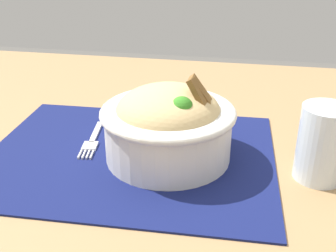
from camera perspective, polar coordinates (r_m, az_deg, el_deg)
The scene contains 5 objects.
table at distance 0.67m, azimuth -5.47°, elevation -8.14°, with size 1.09×0.99×0.72m.
placemat at distance 0.63m, azimuth -5.19°, elevation -3.99°, with size 0.43×0.33×0.00m, color #11194C.
bowl at distance 0.59m, azimuth 0.03°, elevation 0.36°, with size 0.20×0.20×0.13m.
fork at distance 0.67m, azimuth -10.35°, elevation -2.01°, with size 0.03×0.12×0.00m.
drinking_glass at distance 0.59m, azimuth 20.30°, elevation -2.85°, with size 0.07×0.07×0.10m.
Camera 1 is at (-0.16, 0.54, 1.03)m, focal length 44.55 mm.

